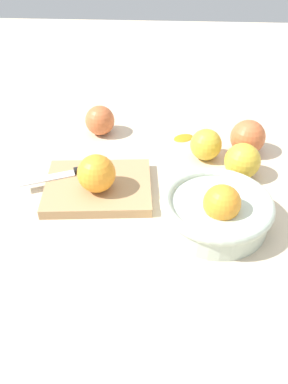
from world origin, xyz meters
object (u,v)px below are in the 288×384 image
Objects in this scene: cutting_board at (98,187)px; orange_on_board at (96,173)px; apple_front_right at (100,120)px; apple_front_left_2 at (206,145)px; bowl at (216,209)px; apple_front_left at (248,137)px; apple_mid_left at (242,161)px; knife at (69,173)px.

orange_on_board is (-0.00, 0.02, 0.05)m from cutting_board.
apple_front_left_2 is (-0.25, 0.10, -0.00)m from apple_front_right.
apple_front_left is at bearing -110.23° from bowl.
cutting_board is at bearing 13.51° from apple_mid_left.
orange_on_board is at bearing 16.89° from apple_mid_left.
apple_front_right is at bearing -26.47° from apple_mid_left.
apple_front_left is at bearing -149.79° from orange_on_board.
bowl is 1.35× the size of knife.
apple_mid_left is (-0.32, 0.16, 0.00)m from apple_front_right.
orange_on_board is 0.49× the size of knife.
apple_front_left_2 is at bearing 17.78° from apple_front_left.
apple_front_left is 1.10× the size of apple_front_right.
orange_on_board is 1.05× the size of apple_front_left_2.
bowl is at bearing 159.49° from knife.
apple_front_left_2 is at bearing -42.33° from apple_mid_left.
apple_front_right is (0.03, -0.23, 0.03)m from cutting_board.
apple_mid_left is at bearing -166.49° from cutting_board.
apple_front_left is (-0.32, -0.17, 0.03)m from cutting_board.
apple_front_right is (0.35, -0.07, -0.00)m from apple_front_left.
apple_front_left is 0.10m from apple_mid_left.
apple_front_left_2 is 0.10m from apple_mid_left.
apple_front_left_2 is at bearing -148.70° from cutting_board.
bowl is at bearing 163.86° from orange_on_board.
bowl is at bearing 129.20° from apple_front_right.
orange_on_board is at bearing -16.14° from bowl.
apple_front_right is 1.02× the size of apple_front_left_2.
apple_front_left reaches higher than apple_front_right.
apple_front_right is (0.26, -0.31, 0.00)m from bowl.
bowl is 0.17m from apple_mid_left.
bowl reaches higher than apple_mid_left.
knife is 0.31m from apple_front_left_2.
apple_front_left is 0.10m from apple_front_left_2.
knife is 2.08× the size of apple_front_right.
apple_front_right is at bearing -99.46° from knife.
apple_mid_left is at bearing -113.58° from bowl.
orange_on_board is 0.27m from apple_front_left_2.
bowl is 0.31m from knife.
cutting_board is at bearing -81.37° from orange_on_board.
cutting_board is 0.05m from orange_on_board.
bowl is at bearing 66.42° from apple_mid_left.
apple_front_left is 0.35m from apple_front_right.
apple_front_left reaches higher than cutting_board.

